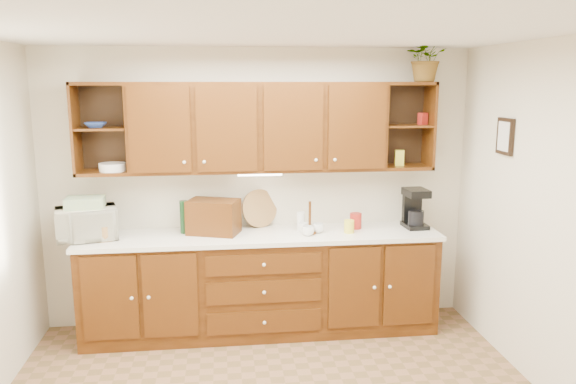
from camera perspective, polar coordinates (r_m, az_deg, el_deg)
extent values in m
plane|color=white|center=(3.49, -1.24, 16.21)|extent=(4.00, 4.00, 0.00)
plane|color=beige|center=(5.32, -3.03, 0.39)|extent=(4.00, 0.00, 4.00)
plane|color=beige|center=(4.30, 26.50, -3.40)|extent=(0.00, 3.50, 3.50)
cube|color=#331805|center=(5.26, -2.71, -9.37)|extent=(3.20, 0.60, 0.90)
cube|color=white|center=(5.10, -2.75, -4.46)|extent=(3.24, 0.64, 0.04)
cube|color=#331805|center=(5.07, -2.97, 6.60)|extent=(2.30, 0.33, 0.80)
cube|color=black|center=(5.32, -18.13, 6.27)|extent=(0.45, 0.02, 0.80)
cube|color=black|center=(5.49, 11.49, 6.74)|extent=(0.45, 0.02, 0.80)
cube|color=#331805|center=(5.17, -18.46, 6.13)|extent=(0.43, 0.30, 0.02)
cube|color=#331805|center=(5.35, 12.00, 6.60)|extent=(0.43, 0.30, 0.02)
cube|color=#331805|center=(5.33, 12.17, 10.73)|extent=(0.45, 0.33, 0.03)
cube|color=white|center=(5.08, -2.88, 1.82)|extent=(0.40, 0.05, 0.02)
cube|color=black|center=(4.96, 21.20, 5.29)|extent=(0.03, 0.24, 0.30)
cylinder|color=#A57D44|center=(5.15, -18.16, -3.85)|extent=(0.26, 0.26, 0.13)
imported|color=beige|center=(5.19, -19.78, -3.03)|extent=(0.57, 0.46, 0.28)
cube|color=#CCC860|center=(5.15, -19.92, -1.02)|extent=(0.33, 0.26, 0.10)
cylinder|color=black|center=(5.16, -10.55, -2.51)|extent=(0.08, 0.08, 0.30)
cylinder|color=#A57D44|center=(5.34, -2.88, -3.45)|extent=(0.37, 0.23, 0.36)
cube|color=#331805|center=(5.10, -7.57, -2.51)|extent=(0.51, 0.41, 0.31)
cylinder|color=#331805|center=(5.06, 2.23, -2.60)|extent=(0.02, 0.02, 0.30)
cylinder|color=#331805|center=(5.10, 2.22, -4.14)|extent=(0.12, 0.12, 0.02)
imported|color=white|center=(5.11, 3.06, -3.68)|extent=(0.13, 0.13, 0.09)
imported|color=white|center=(5.14, 1.55, -3.60)|extent=(0.13, 0.13, 0.09)
imported|color=white|center=(5.01, 2.04, -3.98)|extent=(0.13, 0.13, 0.09)
cylinder|color=#A12017|center=(5.29, 6.89, -2.93)|extent=(0.14, 0.14, 0.14)
cylinder|color=white|center=(5.19, 1.33, -2.97)|extent=(0.08, 0.08, 0.17)
cylinder|color=yellow|center=(5.13, 6.23, -3.50)|extent=(0.12, 0.12, 0.12)
cube|color=black|center=(5.43, 12.75, -3.33)|extent=(0.21, 0.27, 0.04)
cube|color=black|center=(5.48, 12.48, -1.48)|extent=(0.18, 0.07, 0.32)
cube|color=black|center=(5.36, 12.90, -0.06)|extent=(0.21, 0.27, 0.07)
cylinder|color=black|center=(5.39, 12.86, -2.57)|extent=(0.16, 0.16, 0.14)
imported|color=navy|center=(5.14, -18.97, 6.44)|extent=(0.21, 0.21, 0.05)
cylinder|color=white|center=(5.16, -17.39, 2.43)|extent=(0.27, 0.27, 0.07)
cube|color=yellow|center=(5.35, 11.24, 3.43)|extent=(0.09, 0.08, 0.14)
cube|color=#A12017|center=(5.38, 13.53, 7.26)|extent=(0.09, 0.08, 0.11)
imported|color=#999999|center=(5.34, 13.86, 13.13)|extent=(0.48, 0.45, 0.43)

